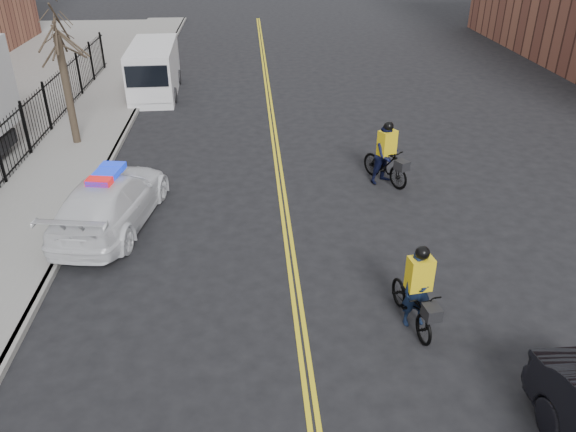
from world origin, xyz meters
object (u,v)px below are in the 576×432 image
(cyclist_near, at_px, (417,298))
(police_cruiser, at_px, (111,201))
(cyclist_far, at_px, (386,159))
(cargo_van, at_px, (154,71))

(cyclist_near, bearing_deg, police_cruiser, 137.57)
(police_cruiser, bearing_deg, cyclist_far, -155.45)
(cargo_van, distance_m, cyclist_near, 19.61)
(cargo_van, bearing_deg, cyclist_near, -68.21)
(cargo_van, bearing_deg, cyclist_far, -52.44)
(police_cruiser, relative_size, cyclist_far, 2.61)
(cargo_van, height_order, cyclist_far, cargo_van)
(cyclist_near, xyz_separation_m, cyclist_far, (0.94, 7.19, 0.15))
(police_cruiser, bearing_deg, cyclist_near, 155.96)
(cargo_van, xyz_separation_m, cyclist_far, (8.93, -10.71, -0.31))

